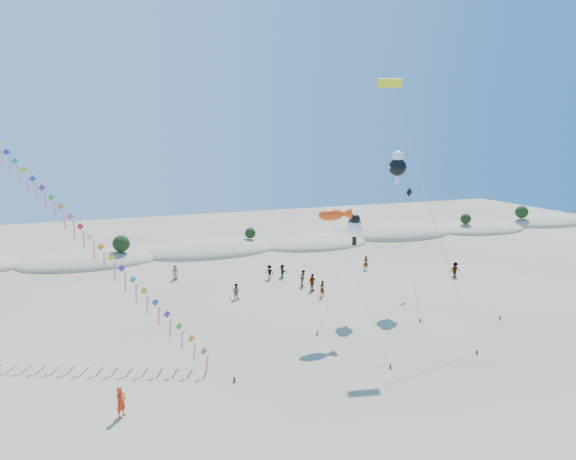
{
  "coord_description": "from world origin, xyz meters",
  "views": [
    {
      "loc": [
        -12.96,
        -21.4,
        16.11
      ],
      "look_at": [
        0.23,
        14.0,
        8.79
      ],
      "focal_mm": 30.0,
      "sensor_mm": 36.0,
      "label": 1
    }
  ],
  "objects_px": {
    "parafoil_kite": "(391,89)",
    "flyer_foreground": "(121,402)",
    "fish_kite": "(335,215)",
    "kite_train": "(67,215)"
  },
  "relations": [
    {
      "from": "kite_train",
      "to": "flyer_foreground",
      "type": "height_order",
      "value": "kite_train"
    },
    {
      "from": "parafoil_kite",
      "to": "flyer_foreground",
      "type": "bearing_deg",
      "value": -159.25
    },
    {
      "from": "parafoil_kite",
      "to": "flyer_foreground",
      "type": "height_order",
      "value": "parafoil_kite"
    },
    {
      "from": "fish_kite",
      "to": "kite_train",
      "type": "bearing_deg",
      "value": 166.33
    },
    {
      "from": "parafoil_kite",
      "to": "flyer_foreground",
      "type": "relative_size",
      "value": 11.28
    },
    {
      "from": "fish_kite",
      "to": "parafoil_kite",
      "type": "xyz_separation_m",
      "value": [
        5.04,
        0.04,
        10.36
      ]
    },
    {
      "from": "kite_train",
      "to": "parafoil_kite",
      "type": "bearing_deg",
      "value": -10.99
    },
    {
      "from": "fish_kite",
      "to": "flyer_foreground",
      "type": "height_order",
      "value": "fish_kite"
    },
    {
      "from": "parafoil_kite",
      "to": "kite_train",
      "type": "bearing_deg",
      "value": 169.01
    },
    {
      "from": "fish_kite",
      "to": "parafoil_kite",
      "type": "distance_m",
      "value": 11.52
    }
  ]
}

